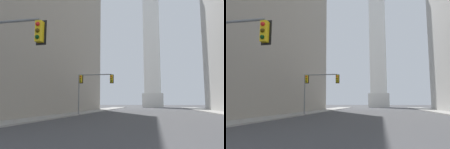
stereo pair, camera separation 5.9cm
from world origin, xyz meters
The scene contains 3 objects.
sidewalk_left centered at (-12.96, 31.79, 0.07)m, with size 5.00×105.98×0.15m, color gray.
obelisk centered at (0.00, 88.32, 36.22)m, with size 8.18×8.18×75.23m.
traffic_light_mid_left centered at (-8.84, 29.27, 4.71)m, with size 5.57×0.50×6.15m.
Camera 1 is at (0.64, -2.41, 1.81)m, focal length 35.00 mm.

